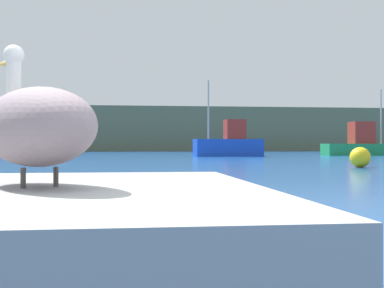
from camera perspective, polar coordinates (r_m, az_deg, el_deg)
The scene contains 6 objects.
hillside_backdrop at distance 71.65m, azimuth -6.84°, elevation 1.55°, with size 140.00×12.80×5.77m, color #5B664C.
pier_dock at distance 3.17m, azimuth -16.82°, elevation -9.71°, with size 2.64×3.11×0.57m, color #979797.
pelican at distance 3.14m, azimuth -16.87°, elevation 1.92°, with size 1.04×1.32×0.89m.
fishing_boat_blue at distance 37.00m, azimuth 4.15°, elevation 0.01°, with size 4.97×1.91×5.41m.
fishing_boat_green at distance 42.82m, azimuth 18.11°, elevation -0.04°, with size 5.81×1.94×5.22m.
mooring_buoy at distance 19.51m, azimuth 18.06°, elevation -1.41°, with size 0.74×0.74×0.74m, color yellow.
Camera 1 is at (-0.38, -2.68, 0.81)m, focal length 48.32 mm.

